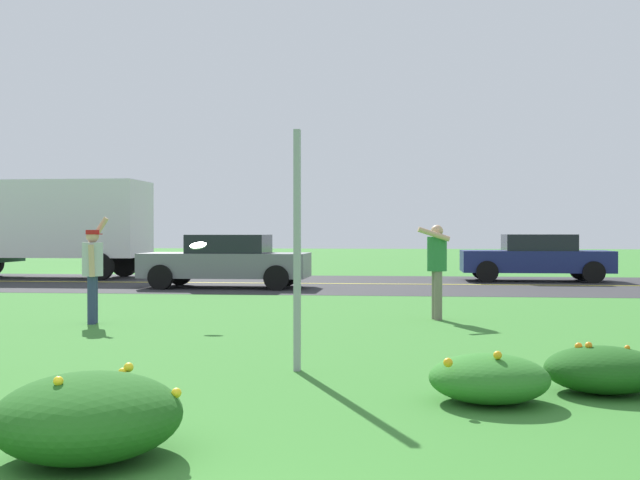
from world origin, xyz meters
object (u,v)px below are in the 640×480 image
at_px(person_catcher_green_shirt, 437,263).
at_px(car_navy_center_left, 536,257).
at_px(sign_post_by_roadside, 297,250).
at_px(frisbee_white, 198,246).
at_px(person_thrower_red_cap_gray_shirt, 93,266).
at_px(box_truck_dark_green, 49,224).
at_px(car_gray_center_right, 227,261).

xyz_separation_m(person_catcher_green_shirt, car_navy_center_left, (3.46, 11.17, -0.25)).
bearing_deg(sign_post_by_roadside, person_catcher_green_shirt, 72.07).
relative_size(sign_post_by_roadside, frisbee_white, 9.33).
relative_size(person_thrower_red_cap_gray_shirt, frisbee_white, 6.29).
bearing_deg(person_thrower_red_cap_gray_shirt, box_truck_dark_green, 118.12).
bearing_deg(car_navy_center_left, frisbee_white, -121.12).
relative_size(frisbee_white, car_gray_center_right, 0.06).
xyz_separation_m(car_navy_center_left, car_gray_center_right, (-8.87, -3.86, 0.00)).
height_order(person_thrower_red_cap_gray_shirt, box_truck_dark_green, box_truck_dark_green).
bearing_deg(sign_post_by_roadside, car_gray_center_right, 106.42).
xyz_separation_m(sign_post_by_roadside, car_navy_center_left, (5.16, 16.44, -0.58)).
distance_m(sign_post_by_roadside, person_thrower_red_cap_gray_shirt, 5.68).
xyz_separation_m(person_thrower_red_cap_gray_shirt, car_navy_center_left, (9.15, 12.40, -0.21)).
bearing_deg(box_truck_dark_green, frisbee_white, -55.64).
distance_m(sign_post_by_roadside, box_truck_dark_green, 19.57).
bearing_deg(person_catcher_green_shirt, sign_post_by_roadside, -107.93).
distance_m(person_catcher_green_shirt, box_truck_dark_green, 16.65).
xyz_separation_m(person_thrower_red_cap_gray_shirt, person_catcher_green_shirt, (5.69, 1.23, 0.03)).
relative_size(frisbee_white, car_navy_center_left, 0.06).
relative_size(sign_post_by_roadside, car_gray_center_right, 0.59).
bearing_deg(frisbee_white, car_navy_center_left, 58.88).
bearing_deg(frisbee_white, person_catcher_green_shirt, 15.42).
distance_m(person_thrower_red_cap_gray_shirt, frisbee_white, 1.79).
height_order(frisbee_white, car_gray_center_right, car_gray_center_right).
bearing_deg(car_gray_center_right, person_thrower_red_cap_gray_shirt, -91.86).
height_order(sign_post_by_roadside, person_catcher_green_shirt, sign_post_by_roadside).
height_order(person_catcher_green_shirt, box_truck_dark_green, box_truck_dark_green).
distance_m(sign_post_by_roadside, frisbee_white, 4.74).
bearing_deg(car_navy_center_left, sign_post_by_roadside, -107.44).
distance_m(person_catcher_green_shirt, frisbee_white, 4.10).
bearing_deg(sign_post_by_roadside, frisbee_white, 118.13).
distance_m(frisbee_white, car_gray_center_right, 8.55).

